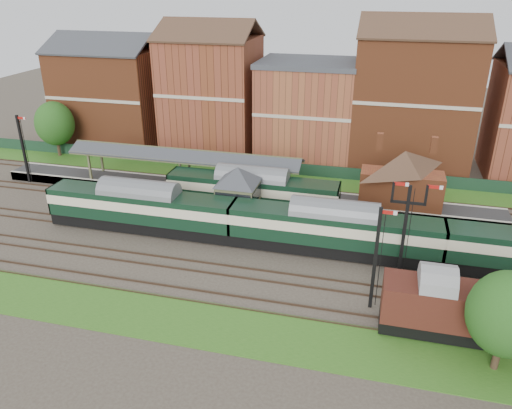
% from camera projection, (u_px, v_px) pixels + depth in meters
% --- Properties ---
extents(ground, '(160.00, 160.00, 0.00)m').
position_uv_depth(ground, '(260.00, 245.00, 44.96)').
color(ground, '#473D33').
rests_on(ground, ground).
extents(grass_back, '(90.00, 4.50, 0.06)m').
position_uv_depth(grass_back, '(293.00, 181.00, 59.04)').
color(grass_back, '#2D6619').
rests_on(grass_back, ground).
extents(grass_front, '(90.00, 5.00, 0.06)m').
position_uv_depth(grass_front, '(219.00, 327.00, 34.37)').
color(grass_front, '#2D6619').
rests_on(grass_front, ground).
extents(fence, '(90.00, 0.12, 1.50)m').
position_uv_depth(fence, '(296.00, 169.00, 60.51)').
color(fence, '#193823').
rests_on(fence, ground).
extents(platform, '(55.00, 3.40, 1.00)m').
position_uv_depth(platform, '(237.00, 193.00, 54.47)').
color(platform, '#2D2D2D').
rests_on(platform, ground).
extents(signal_box, '(5.40, 5.40, 6.00)m').
position_uv_depth(signal_box, '(238.00, 195.00, 47.17)').
color(signal_box, '#627754').
rests_on(signal_box, ground).
extents(brick_hut, '(3.20, 2.64, 2.94)m').
position_uv_depth(brick_hut, '(321.00, 223.00, 46.20)').
color(brick_hut, brown).
rests_on(brick_hut, ground).
extents(station_building, '(8.10, 8.10, 5.90)m').
position_uv_depth(station_building, '(402.00, 178.00, 49.20)').
color(station_building, '#984926').
rests_on(station_building, platform).
extents(canopy, '(26.00, 3.89, 4.08)m').
position_uv_depth(canopy, '(184.00, 153.00, 54.12)').
color(canopy, brown).
rests_on(canopy, platform).
extents(semaphore_bracket, '(3.60, 0.25, 8.18)m').
position_uv_depth(semaphore_bracket, '(405.00, 226.00, 38.12)').
color(semaphore_bracket, black).
rests_on(semaphore_bracket, ground).
extents(semaphore_platform_end, '(1.23, 0.25, 8.00)m').
position_uv_depth(semaphore_platform_end, '(23.00, 148.00, 57.04)').
color(semaphore_platform_end, black).
rests_on(semaphore_platform_end, ground).
extents(semaphore_siding, '(1.23, 0.25, 8.00)m').
position_uv_depth(semaphore_siding, '(376.00, 257.00, 34.80)').
color(semaphore_siding, black).
rests_on(semaphore_siding, ground).
extents(town_backdrop, '(69.00, 10.00, 16.00)m').
position_uv_depth(town_backdrop, '(306.00, 105.00, 64.11)').
color(town_backdrop, '#984926').
rests_on(town_backdrop, ground).
extents(dmu_train, '(53.86, 2.83, 4.14)m').
position_uv_depth(dmu_train, '(333.00, 229.00, 42.51)').
color(dmu_train, black).
rests_on(dmu_train, ground).
extents(platform_railcar, '(17.44, 2.75, 4.02)m').
position_uv_depth(platform_railcar, '(252.00, 191.00, 50.26)').
color(platform_railcar, black).
rests_on(platform_railcar, ground).
extents(goods_van_a, '(6.63, 2.87, 4.02)m').
position_uv_depth(goods_van_a, '(433.00, 305.00, 32.93)').
color(goods_van_a, black).
rests_on(goods_van_a, ground).
extents(tree_far, '(4.63, 4.63, 6.75)m').
position_uv_depth(tree_far, '(507.00, 314.00, 29.07)').
color(tree_far, '#382619').
rests_on(tree_far, ground).
extents(tree_back, '(5.03, 5.03, 7.36)m').
position_uv_depth(tree_back, '(55.00, 124.00, 65.49)').
color(tree_back, '#382619').
rests_on(tree_back, ground).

